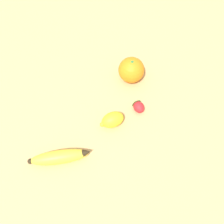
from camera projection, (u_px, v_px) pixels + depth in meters
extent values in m
plane|color=tan|center=(82.00, 119.00, 0.83)|extent=(3.00, 3.00, 0.00)
ellipsoid|color=yellow|center=(59.00, 157.00, 0.75)|extent=(0.16, 0.13, 0.04)
cone|color=#2D2314|center=(87.00, 152.00, 0.75)|extent=(0.04, 0.03, 0.03)
sphere|color=#2D2314|center=(30.00, 161.00, 0.75)|extent=(0.02, 0.02, 0.02)
sphere|color=orange|center=(131.00, 70.00, 0.87)|extent=(0.09, 0.09, 0.09)
cylinder|color=#337A33|center=(132.00, 62.00, 0.83)|extent=(0.01, 0.01, 0.00)
ellipsoid|color=red|center=(139.00, 107.00, 0.83)|extent=(0.05, 0.05, 0.03)
cone|color=#337A33|center=(136.00, 102.00, 0.84)|extent=(0.03, 0.03, 0.03)
ellipsoid|color=yellow|center=(113.00, 120.00, 0.80)|extent=(0.08, 0.09, 0.05)
sphere|color=yellow|center=(103.00, 124.00, 0.80)|extent=(0.01, 0.01, 0.01)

